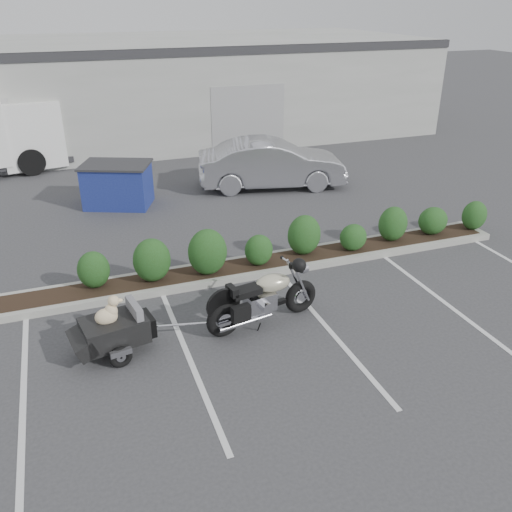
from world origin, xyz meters
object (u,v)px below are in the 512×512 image
object	(u,v)px
dumpster	(118,184)
sedan	(272,164)
pet_trailer	(113,330)
motorcycle	(264,299)

from	to	relation	value
dumpster	sedan	bearing A→B (deg)	23.38
sedan	pet_trailer	bearing A→B (deg)	154.46
motorcycle	dumpster	distance (m)	7.78
pet_trailer	dumpster	xyz separation A→B (m)	(1.02, 7.55, 0.17)
motorcycle	sedan	world-z (taller)	sedan
sedan	dumpster	world-z (taller)	sedan
motorcycle	dumpster	xyz separation A→B (m)	(-1.77, 7.57, 0.10)
sedan	dumpster	size ratio (longest dim) A/B	2.04
motorcycle	pet_trailer	size ratio (longest dim) A/B	1.23
pet_trailer	sedan	world-z (taller)	sedan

